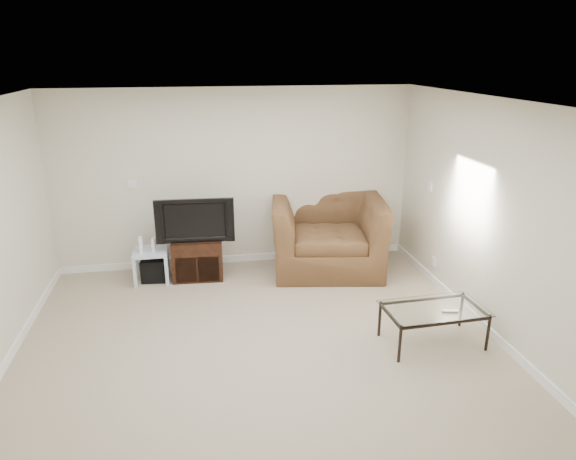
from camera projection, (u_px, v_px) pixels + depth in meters
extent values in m
plane|color=tan|center=(262.00, 353.00, 5.27)|extent=(5.00, 5.00, 0.00)
plane|color=white|center=(257.00, 104.00, 4.45)|extent=(5.00, 5.00, 0.00)
cube|color=silver|center=(236.00, 179.00, 7.18)|extent=(5.00, 0.02, 2.50)
cube|color=silver|center=(500.00, 224.00, 5.29)|extent=(0.02, 5.00, 2.50)
cube|color=white|center=(132.00, 183.00, 6.93)|extent=(0.12, 0.02, 0.12)
cube|color=white|center=(430.00, 186.00, 6.77)|extent=(0.02, 0.09, 0.13)
cube|color=white|center=(434.00, 261.00, 6.81)|extent=(0.02, 0.08, 0.12)
cube|color=black|center=(197.00, 246.00, 6.88)|extent=(0.37, 0.27, 0.05)
imported|color=black|center=(195.00, 218.00, 6.76)|extent=(0.96, 0.24, 0.59)
cube|color=black|center=(154.00, 269.00, 6.93)|extent=(0.34, 0.34, 0.31)
cube|color=white|center=(141.00, 244.00, 6.75)|extent=(0.05, 0.15, 0.20)
cube|color=silver|center=(154.00, 245.00, 6.78)|extent=(0.06, 0.13, 0.17)
imported|color=#54351F|center=(328.00, 222.00, 7.16)|extent=(1.70, 1.25, 1.35)
cube|color=#B2B2B7|center=(450.00, 311.00, 5.24)|extent=(0.17, 0.08, 0.02)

